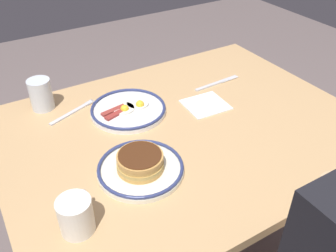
{
  "coord_description": "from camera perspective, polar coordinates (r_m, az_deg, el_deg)",
  "views": [
    {
      "loc": [
        0.56,
        0.83,
        1.45
      ],
      "look_at": [
        0.06,
        0.0,
        0.77
      ],
      "focal_mm": 39.0,
      "sensor_mm": 36.0,
      "label": 1
    }
  ],
  "objects": [
    {
      "name": "plate_near_main",
      "position": [
        1.3,
        -6.21,
        2.61
      ],
      "size": [
        0.27,
        0.27,
        0.04
      ],
      "color": "white",
      "rests_on": "dining_table"
    },
    {
      "name": "drinking_glass",
      "position": [
        1.37,
        -19.2,
        4.49
      ],
      "size": [
        0.08,
        0.08,
        0.11
      ],
      "color": "silver",
      "rests_on": "dining_table"
    },
    {
      "name": "fork_near",
      "position": [
        1.34,
        -14.63,
        2.14
      ],
      "size": [
        0.19,
        0.09,
        0.01
      ],
      "color": "silver",
      "rests_on": "dining_table"
    },
    {
      "name": "plate_center_pancakes",
      "position": [
        1.04,
        -4.33,
        -6.26
      ],
      "size": [
        0.25,
        0.25,
        0.06
      ],
      "color": "silver",
      "rests_on": "dining_table"
    },
    {
      "name": "dining_table",
      "position": [
        1.28,
        2.39,
        -3.02
      ],
      "size": [
        1.2,
        0.92,
        0.74
      ],
      "color": "tan",
      "rests_on": "ground_plane"
    },
    {
      "name": "paper_napkin",
      "position": [
        1.35,
        5.89,
        3.34
      ],
      "size": [
        0.16,
        0.15,
        0.0
      ],
      "primitive_type": "cube",
      "rotation": [
        0.0,
        0.0,
        -0.06
      ],
      "color": "white",
      "rests_on": "dining_table"
    },
    {
      "name": "butter_knife",
      "position": [
        1.49,
        7.66,
        6.68
      ],
      "size": [
        0.21,
        0.03,
        0.01
      ],
      "color": "silver",
      "rests_on": "dining_table"
    },
    {
      "name": "coffee_mug",
      "position": [
        0.91,
        -14.17,
        -13.24
      ],
      "size": [
        0.09,
        0.1,
        0.09
      ],
      "color": "white",
      "rests_on": "dining_table"
    }
  ]
}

